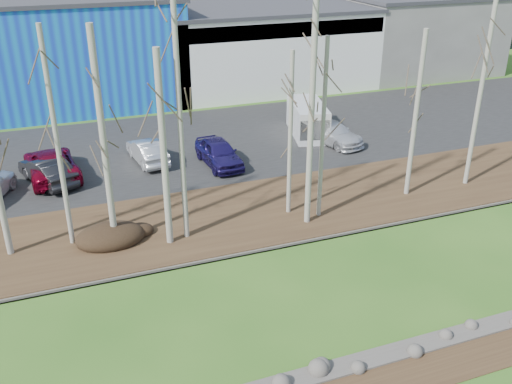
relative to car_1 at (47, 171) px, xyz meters
name	(u,v)px	position (x,y,z in m)	size (l,w,h in m)	color
near_bank_rocks	(314,376)	(7.21, -18.65, -0.88)	(80.00, 0.80, 0.50)	#47423D
river	(267,304)	(7.21, -14.55, -0.88)	(80.00, 8.00, 0.90)	black
far_bank_rocks	(232,252)	(7.21, -10.45, -0.88)	(80.00, 0.80, 0.46)	#47423D
far_bank	(211,219)	(7.21, -7.25, -0.81)	(80.00, 7.00, 0.15)	#382616
parking_lot	(165,148)	(7.21, 3.25, -0.81)	(80.00, 14.00, 0.14)	black
building_blue	(48,51)	(1.21, 17.25, 3.27)	(20.40, 12.24, 8.30)	#1077C9
building_white	(260,45)	(19.21, 17.23, 2.53)	(18.36, 12.24, 6.80)	silver
building_grey	(411,32)	(35.21, 17.25, 2.77)	(14.28, 12.24, 7.30)	slate
dirt_mound	(110,236)	(2.30, -7.83, -0.43)	(3.10, 2.19, 0.61)	black
birch_1	(57,142)	(0.68, -7.30, 4.07)	(0.22, 0.22, 9.62)	#A5A395
birch_2	(103,141)	(2.49, -7.90, 4.07)	(0.29, 0.29, 9.61)	#A5A395
birch_3	(180,116)	(5.64, -8.56, 5.03)	(0.23, 0.23, 11.52)	#A5A395
birch_4	(164,152)	(4.81, -8.80, 3.62)	(0.29, 0.29, 8.70)	#A5A395
birch_5	(290,136)	(11.02, -7.93, 3.27)	(0.21, 0.21, 8.02)	#A5A395
birch_6	(323,131)	(12.28, -8.78, 3.61)	(0.21, 0.21, 8.68)	#A5A395
birch_7	(312,107)	(11.44, -9.21, 4.97)	(0.27, 0.27, 11.41)	#A5A395
birch_8	(416,116)	(17.79, -8.20, 3.56)	(0.25, 0.25, 8.59)	#A5A395
birch_9	(485,66)	(21.64, -8.22, 5.77)	(0.24, 0.24, 13.00)	#A5A395
car_1	(47,171)	(0.00, 0.00, 0.00)	(1.58, 4.52, 1.49)	black
car_2	(51,164)	(0.25, 0.79, 0.03)	(2.57, 5.57, 1.55)	maroon
car_3	(219,153)	(9.64, -0.80, 0.03)	(1.83, 4.56, 1.55)	#211756
car_4	(147,151)	(5.75, 1.14, -0.05)	(1.48, 4.23, 1.39)	#BCBDBF
car_5	(332,133)	(17.73, 0.22, -0.05)	(1.94, 4.78, 1.39)	silver
van_white	(308,120)	(16.91, 2.18, 0.33)	(3.18, 5.27, 2.15)	white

